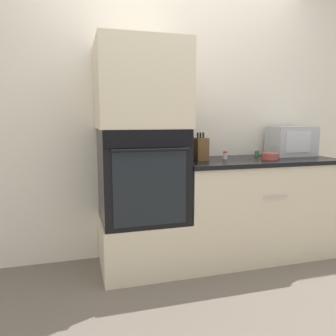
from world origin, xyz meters
The scene contains 11 objects.
ground_plane centered at (0.00, 0.00, 0.00)m, with size 12.00×12.00×0.00m, color #6B6056.
wall_back centered at (0.00, 0.63, 1.25)m, with size 8.00×0.05×2.50m.
oven_cabinet_base centered at (-0.34, 0.30, 0.21)m, with size 0.68×0.60×0.42m.
wall_oven centered at (-0.34, 0.30, 0.79)m, with size 0.66×0.64×0.74m.
oven_cabinet_upper centered at (-0.34, 0.30, 1.49)m, with size 0.68×0.60×0.66m.
counter_unit centered at (0.70, 0.30, 0.44)m, with size 1.41×0.63×0.89m.
microwave centered at (1.14, 0.42, 1.03)m, with size 0.42×0.27×0.28m.
knife_block centered at (0.17, 0.33, 0.98)m, with size 0.10×0.15×0.24m.
bowl centered at (0.79, 0.23, 0.92)m, with size 0.14×0.14×0.06m.
condiment_jar_near centered at (0.42, 0.35, 0.92)m, with size 0.04×0.04×0.07m.
condiment_jar_mid centered at (0.81, 0.49, 0.92)m, with size 0.04×0.04×0.06m.
Camera 1 is at (-0.86, -2.26, 1.23)m, focal length 35.00 mm.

